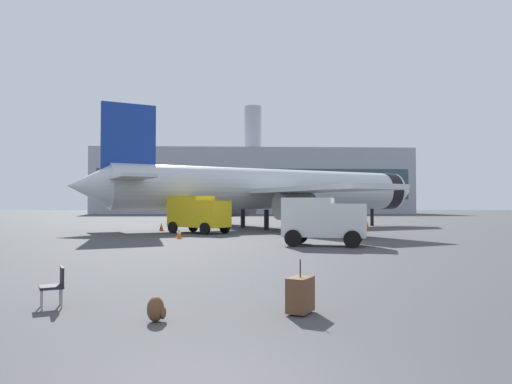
{
  "coord_description": "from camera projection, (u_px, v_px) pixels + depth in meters",
  "views": [
    {
      "loc": [
        0.24,
        -5.59,
        2.21
      ],
      "look_at": [
        1.54,
        23.65,
        3.0
      ],
      "focal_mm": 33.6,
      "sensor_mm": 36.0,
      "label": 1
    }
  ],
  "objects": [
    {
      "name": "airplane_at_gate",
      "position": [
        271.0,
        190.0,
        45.04
      ],
      "size": [
        33.82,
        31.09,
        10.5
      ],
      "color": "silver",
      "rests_on": "ground"
    },
    {
      "name": "rolling_suitcase",
      "position": [
        300.0,
        294.0,
        9.71
      ],
      "size": [
        0.66,
        0.75,
        1.1
      ],
      "color": "brown",
      "rests_on": "ground"
    },
    {
      "name": "safety_cone_far",
      "position": [
        367.0,
        225.0,
        46.57
      ],
      "size": [
        0.44,
        0.44,
        0.6
      ],
      "color": "#F2590C",
      "rests_on": "ground"
    },
    {
      "name": "traveller_backpack",
      "position": [
        156.0,
        309.0,
        9.05
      ],
      "size": [
        0.36,
        0.4,
        0.48
      ],
      "color": "brown",
      "rests_on": "ground"
    },
    {
      "name": "terminal_building",
      "position": [
        253.0,
        182.0,
        125.65
      ],
      "size": [
        78.76,
        22.31,
        28.18
      ],
      "color": "#9EA3AD",
      "rests_on": "ground"
    },
    {
      "name": "gate_chair",
      "position": [
        55.0,
        284.0,
        10.34
      ],
      "size": [
        0.64,
        0.64,
        0.86
      ],
      "color": "black",
      "rests_on": "ground"
    },
    {
      "name": "cargo_van",
      "position": [
        323.0,
        219.0,
        25.94
      ],
      "size": [
        4.8,
        3.41,
        2.6
      ],
      "color": "white",
      "rests_on": "ground"
    },
    {
      "name": "safety_cone_mid",
      "position": [
        179.0,
        234.0,
        31.51
      ],
      "size": [
        0.44,
        0.44,
        0.63
      ],
      "color": "#F2590C",
      "rests_on": "ground"
    },
    {
      "name": "service_truck",
      "position": [
        198.0,
        213.0,
        37.35
      ],
      "size": [
        5.13,
        4.7,
        2.9
      ],
      "color": "yellow",
      "rests_on": "ground"
    },
    {
      "name": "safety_cone_near",
      "position": [
        161.0,
        227.0,
        40.87
      ],
      "size": [
        0.44,
        0.44,
        0.69
      ],
      "color": "#F2590C",
      "rests_on": "ground"
    }
  ]
}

